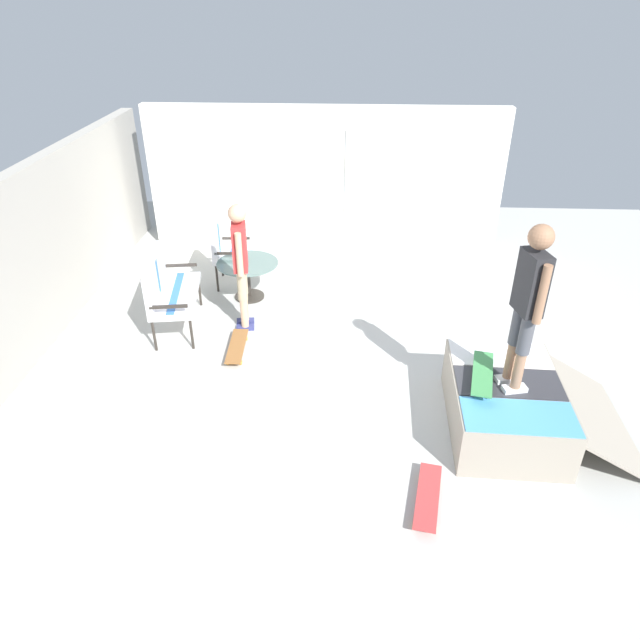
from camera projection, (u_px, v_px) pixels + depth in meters
name	position (u px, v px, depth m)	size (l,w,h in m)	color
ground_plane	(351.00, 369.00, 7.11)	(12.00, 12.00, 0.10)	#B2B2AD
back_wall_cinderblock	(11.00, 278.00, 6.70)	(9.00, 0.20, 2.21)	#ADA89E
house_facade	(325.00, 179.00, 9.76)	(0.23, 6.00, 2.41)	white
skate_ramp	(508.00, 404.00, 5.99)	(1.65, 1.91, 0.57)	gray
patio_bench	(166.00, 287.00, 7.59)	(1.32, 0.72, 1.02)	#2D2823
patio_chair_near_house	(225.00, 247.00, 8.73)	(0.65, 0.59, 1.02)	#2D2823
patio_table	(248.00, 273.00, 8.44)	(0.90, 0.90, 0.57)	#2D2823
person_watching	(240.00, 258.00, 7.39)	(0.48, 0.28, 1.74)	navy
person_skater	(529.00, 298.00, 5.29)	(0.47, 0.30, 1.72)	silver
skateboard_by_bench	(237.00, 346.00, 7.31)	(0.81, 0.23, 0.10)	brown
skateboard_spare	(428.00, 497.00, 5.17)	(0.82, 0.35, 0.10)	#B23838
skateboard_on_ramp	(482.00, 374.00, 5.83)	(0.82, 0.37, 0.10)	#3F8C4C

